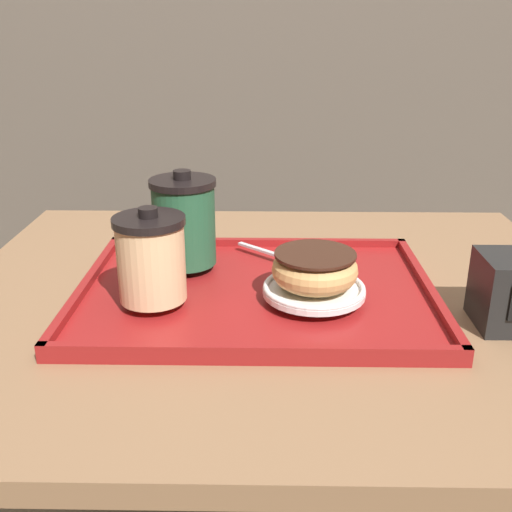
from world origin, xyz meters
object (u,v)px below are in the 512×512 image
(coffee_cup_front, at_px, (151,258))
(coffee_cup_rear, at_px, (184,221))
(spoon, at_px, (290,258))
(donut_chocolate_glazed, at_px, (315,269))

(coffee_cup_front, distance_m, coffee_cup_rear, 0.13)
(coffee_cup_front, relative_size, spoon, 1.05)
(coffee_cup_rear, xyz_separation_m, spoon, (0.16, 0.01, -0.06))
(coffee_cup_front, xyz_separation_m, coffee_cup_rear, (0.03, 0.13, 0.01))
(spoon, bearing_deg, coffee_cup_rear, -135.41)
(donut_chocolate_glazed, bearing_deg, coffee_cup_front, -175.57)
(spoon, bearing_deg, coffee_cup_front, -102.45)
(coffee_cup_rear, bearing_deg, coffee_cup_front, -101.79)
(coffee_cup_rear, relative_size, donut_chocolate_glazed, 1.24)
(donut_chocolate_glazed, relative_size, spoon, 0.97)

